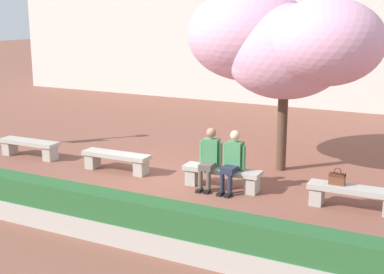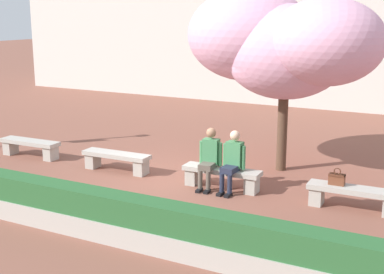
{
  "view_description": "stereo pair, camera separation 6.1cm",
  "coord_description": "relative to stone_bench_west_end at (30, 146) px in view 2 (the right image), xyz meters",
  "views": [
    {
      "loc": [
        5.84,
        -9.97,
        3.68
      ],
      "look_at": [
        0.55,
        0.2,
        1.0
      ],
      "focal_mm": 50.0,
      "sensor_mm": 36.0,
      "label": 1
    },
    {
      "loc": [
        5.9,
        -9.94,
        3.68
      ],
      "look_at": [
        0.55,
        0.2,
        1.0
      ],
      "focal_mm": 50.0,
      "sensor_mm": 36.0,
      "label": 2
    }
  ],
  "objects": [
    {
      "name": "building_facade",
      "position": [
        4.11,
        12.49,
        3.31
      ],
      "size": [
        28.0,
        4.0,
        7.21
      ],
      "primitive_type": "cube",
      "color": "beige",
      "rests_on": "ground"
    },
    {
      "name": "cherry_tree_main",
      "position": [
        5.99,
        1.98,
        2.71
      ],
      "size": [
        4.71,
        3.49,
        4.27
      ],
      "color": "#513828",
      "rests_on": "ground"
    },
    {
      "name": "planter_hedge_foreground",
      "position": [
        4.11,
        -3.24,
        0.09
      ],
      "size": [
        13.84,
        0.5,
        0.8
      ],
      "color": "#ADA89E",
      "rests_on": "ground"
    },
    {
      "name": "ground_plane",
      "position": [
        4.11,
        0.0,
        -0.3
      ],
      "size": [
        100.0,
        100.0,
        0.0
      ],
      "primitive_type": "plane",
      "color": "brown"
    },
    {
      "name": "stone_bench_west_end",
      "position": [
        0.0,
        0.0,
        0.0
      ],
      "size": [
        1.72,
        0.47,
        0.45
      ],
      "color": "#ADA89E",
      "rests_on": "ground"
    },
    {
      "name": "handbag",
      "position": [
        7.9,
        0.01,
        0.28
      ],
      "size": [
        0.3,
        0.15,
        0.34
      ],
      "color": "brown",
      "rests_on": "stone_bench_near_east"
    },
    {
      "name": "stone_bench_near_east",
      "position": [
        8.22,
        0.0,
        0.0
      ],
      "size": [
        1.72,
        0.47,
        0.45
      ],
      "color": "#ADA89E",
      "rests_on": "ground"
    },
    {
      "name": "stone_bench_near_west",
      "position": [
        2.74,
        0.0,
        0.0
      ],
      "size": [
        1.72,
        0.47,
        0.45
      ],
      "color": "#ADA89E",
      "rests_on": "ground"
    },
    {
      "name": "stone_bench_center",
      "position": [
        5.48,
        0.0,
        0.0
      ],
      "size": [
        1.72,
        0.47,
        0.45
      ],
      "color": "#ADA89E",
      "rests_on": "ground"
    },
    {
      "name": "person_seated_left",
      "position": [
        5.21,
        -0.05,
        0.4
      ],
      "size": [
        0.51,
        0.71,
        1.29
      ],
      "color": "black",
      "rests_on": "ground"
    },
    {
      "name": "person_seated_right",
      "position": [
        5.75,
        -0.05,
        0.4
      ],
      "size": [
        0.51,
        0.69,
        1.29
      ],
      "color": "black",
      "rests_on": "ground"
    }
  ]
}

